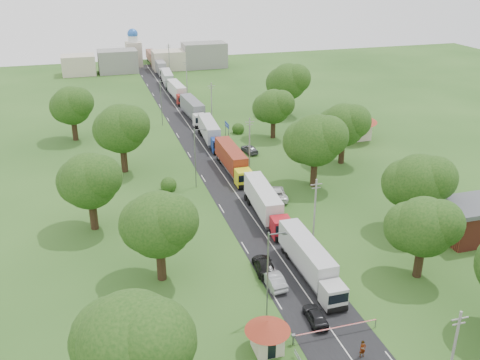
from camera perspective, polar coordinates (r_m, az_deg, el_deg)
name	(u,v)px	position (r m, az deg, el deg)	size (l,w,h in m)	color
ground	(257,223)	(75.72, 1.81, -4.66)	(260.00, 260.00, 0.00)	#254C19
road	(221,172)	(93.12, -2.04, 0.86)	(8.00, 200.00, 0.04)	black
boom_barrier	(323,331)	(55.39, 8.86, -15.63)	(9.22, 0.35, 1.18)	slate
guard_booth	(268,332)	(52.75, 2.95, -15.86)	(4.40, 4.40, 3.45)	beige
info_sign	(227,128)	(106.99, -1.40, 5.59)	(0.12, 3.10, 4.10)	slate
pole_0	(453,354)	(49.73, 21.75, -16.89)	(1.60, 0.24, 9.00)	gray
pole_1	(315,210)	(69.65, 7.98, -3.19)	(1.60, 0.24, 9.00)	gray
pole_2	(250,142)	(93.79, 1.02, 4.10)	(1.60, 0.24, 9.00)	gray
pole_3	(212,102)	(119.62, -3.06, 8.31)	(1.60, 0.24, 9.00)	gray
pole_4	(187,76)	(146.25, -5.71, 10.98)	(1.60, 0.24, 9.00)	gray
pole_5	(169,58)	(173.32, -7.57, 12.81)	(1.60, 0.24, 9.00)	gray
lamp_0	(269,271)	(55.08, 3.13, -9.62)	(2.03, 0.22, 10.00)	slate
lamp_1	(196,155)	(85.45, -4.71, 2.69)	(2.03, 0.22, 10.00)	slate
lamp_2	(162,101)	(118.39, -8.34, 8.37)	(2.03, 0.22, 10.00)	slate
tree_2	(423,226)	(64.47, 18.97, -4.68)	(8.00, 8.00, 10.10)	#382616
tree_3	(419,182)	(74.80, 18.54, -0.17)	(8.80, 8.80, 11.07)	#382616
tree_4	(315,140)	(85.78, 8.02, 4.26)	(9.60, 9.60, 12.05)	#382616
tree_5	(343,125)	(96.60, 10.97, 5.83)	(8.80, 8.80, 11.07)	#382616
tree_6	(273,106)	(108.95, 3.58, 7.84)	(8.00, 8.00, 10.10)	#382616
tree_7	(288,81)	(125.40, 5.15, 10.44)	(9.60, 9.60, 12.05)	#382616
tree_9	(132,343)	(43.47, -11.48, -16.64)	(9.60, 9.60, 12.05)	#382616
tree_10	(158,224)	(60.88, -8.72, -4.63)	(8.80, 8.80, 11.07)	#382616
tree_11	(89,180)	(74.16, -15.79, -0.03)	(8.80, 8.80, 11.07)	#382616
tree_12	(121,128)	(92.95, -12.57, 5.42)	(9.60, 9.60, 12.05)	#382616
tree_13	(72,105)	(112.23, -17.53, 7.60)	(8.80, 8.80, 11.07)	#382616
house_brick	(472,220)	(77.21, 23.51, -3.96)	(8.60, 6.60, 5.20)	maroon
house_cream	(351,121)	(111.26, 11.78, 6.14)	(10.08, 10.08, 5.80)	beige
distant_town	(152,59)	(177.73, -9.40, 12.57)	(52.00, 8.00, 8.00)	gray
church	(134,50)	(184.73, -11.26, 13.44)	(5.00, 5.00, 12.30)	beige
truck_0	(310,260)	(63.64, 7.46, -8.47)	(2.58, 14.73, 4.09)	#BDBDBD
truck_1	(265,203)	(76.67, 2.69, -2.44)	(3.30, 15.21, 4.20)	#B1141E
truck_2	(233,160)	(92.20, -0.81, 2.14)	(2.62, 15.24, 4.23)	yellow
truck_3	(210,132)	(107.27, -3.20, 5.15)	(3.31, 14.97, 4.13)	navy
truck_4	(193,109)	(123.08, -5.01, 7.51)	(3.39, 15.50, 4.28)	silver
truck_5	(177,91)	(140.48, -6.69, 9.37)	(3.01, 14.60, 4.03)	maroon
truck_6	(168,79)	(155.10, -7.71, 10.63)	(3.28, 14.62, 4.04)	#215A2C
truck_7	(160,67)	(172.33, -8.51, 11.85)	(2.70, 14.81, 4.10)	#A2A2A2
truck_8	(152,57)	(189.93, -9.36, 12.80)	(2.57, 13.96, 3.87)	brown
car_lane_front	(316,316)	(57.45, 8.07, -14.16)	(1.72, 4.28, 1.46)	black
car_lane_mid	(273,279)	(62.38, 3.51, -10.49)	(1.73, 4.97, 1.64)	#95989D
car_lane_rear	(264,266)	(64.76, 2.60, -9.11)	(2.20, 5.41, 1.57)	black
car_verge_near	(276,194)	(82.97, 3.91, -1.45)	(2.78, 6.03, 1.67)	white
car_verge_far	(249,149)	(101.71, 1.02, 3.31)	(1.83, 4.55, 1.55)	#4F5155
pedestrian_near	(363,349)	(54.01, 12.94, -17.19)	(0.66, 0.43, 1.80)	gray
pedestrian_booth	(284,330)	(55.03, 4.76, -15.64)	(0.91, 0.71, 1.87)	gray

